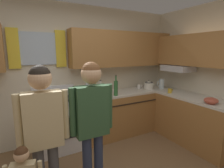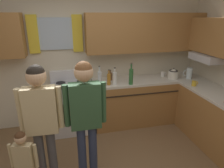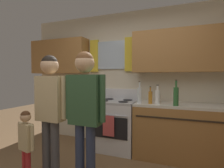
# 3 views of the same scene
# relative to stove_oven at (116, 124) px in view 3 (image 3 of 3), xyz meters

# --- Properties ---
(back_wall_unit) EXTENTS (4.60, 0.42, 2.60)m
(back_wall_unit) POSITION_rel_stove_oven_xyz_m (0.35, 0.27, 1.03)
(back_wall_unit) COLOR beige
(back_wall_unit) RESTS_ON ground
(stove_oven) EXTENTS (0.76, 0.67, 1.10)m
(stove_oven) POSITION_rel_stove_oven_xyz_m (0.00, 0.00, 0.00)
(stove_oven) COLOR silver
(stove_oven) RESTS_ON ground
(bottle_oil_amber) EXTENTS (0.06, 0.06, 0.29)m
(bottle_oil_amber) POSITION_rel_stove_oven_xyz_m (0.66, -0.17, 0.54)
(bottle_oil_amber) COLOR #B27223
(bottle_oil_amber) RESTS_ON kitchen_counter_run
(bottle_tall_clear) EXTENTS (0.07, 0.07, 0.37)m
(bottle_tall_clear) POSITION_rel_stove_oven_xyz_m (0.49, -0.20, 0.57)
(bottle_tall_clear) COLOR silver
(bottle_tall_clear) RESTS_ON kitchen_counter_run
(bottle_milk_white) EXTENTS (0.08, 0.08, 0.31)m
(bottle_milk_white) POSITION_rel_stove_oven_xyz_m (0.77, -0.15, 0.55)
(bottle_milk_white) COLOR white
(bottle_milk_white) RESTS_ON kitchen_counter_run
(bottle_wine_green) EXTENTS (0.08, 0.08, 0.39)m
(bottle_wine_green) POSITION_rel_stove_oven_xyz_m (1.05, -0.23, 0.58)
(bottle_wine_green) COLOR #2D6633
(bottle_wine_green) RESTS_ON kitchen_counter_run
(bottle_squat_brown) EXTENTS (0.08, 0.08, 0.21)m
(bottle_squat_brown) POSITION_rel_stove_oven_xyz_m (0.74, 0.09, 0.51)
(bottle_squat_brown) COLOR brown
(bottle_squat_brown) RESTS_ON kitchen_counter_run
(adult_holding_child) EXTENTS (0.50, 0.22, 1.60)m
(adult_holding_child) POSITION_rel_stove_oven_xyz_m (-0.39, -1.30, 0.54)
(adult_holding_child) COLOR #4C4C51
(adult_holding_child) RESTS_ON ground
(adult_in_plaid) EXTENTS (0.50, 0.22, 1.62)m
(adult_in_plaid) POSITION_rel_stove_oven_xyz_m (0.11, -1.32, 0.55)
(adult_in_plaid) COLOR #2D3856
(adult_in_plaid) RESTS_ON ground
(small_child) EXTENTS (0.31, 0.14, 0.93)m
(small_child) POSITION_rel_stove_oven_xyz_m (-0.60, -1.48, 0.12)
(small_child) COLOR red
(small_child) RESTS_ON ground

